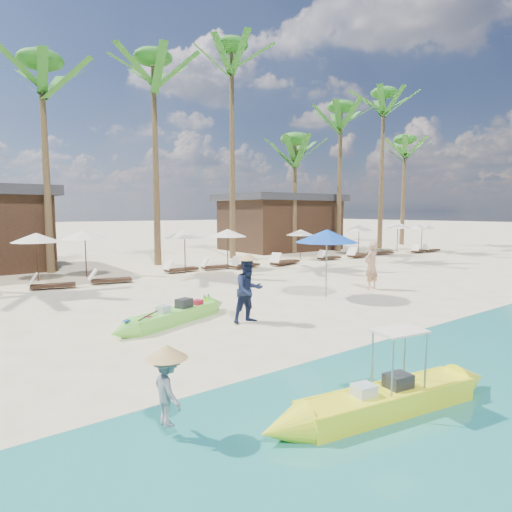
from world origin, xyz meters
TOP-DOWN VIEW (x-y plane):
  - ground at (0.00, 0.00)m, footprint 240.00×240.00m
  - wet_sand_strip at (0.00, -5.00)m, footprint 240.00×4.50m
  - green_canoe at (-2.68, 1.92)m, footprint 4.49×1.89m
  - yellow_canoe at (-2.43, -4.77)m, footprint 4.79×1.13m
  - tourist at (5.65, 1.96)m, footprint 0.70×0.48m
  - vendor_green at (-1.06, 0.74)m, footprint 0.90×0.73m
  - vendor_yellow at (-5.38, -3.46)m, footprint 0.38×0.64m
  - blue_umbrella at (3.07, 1.85)m, footprint 2.22×2.22m
  - resort_parasol_4 at (-4.36, 11.78)m, footprint 2.03×2.03m
  - lounger_4_right at (-4.36, 9.41)m, footprint 1.76×0.89m
  - resort_parasol_5 at (-2.37, 11.71)m, footprint 2.11×2.11m
  - lounger_5_left at (-2.12, 9.36)m, footprint 1.78×0.88m
  - resort_parasol_6 at (1.90, 10.22)m, footprint 2.08×2.08m
  - lounger_6_left at (1.72, 10.50)m, footprint 1.79×0.67m
  - lounger_6_right at (3.68, 10.38)m, footprint 1.68×0.64m
  - resort_parasol_7 at (4.44, 10.30)m, footprint 2.03×2.03m
  - lounger_7_left at (5.14, 9.86)m, footprint 1.85×0.85m
  - lounger_7_right at (8.21, 10.11)m, footprint 1.68×0.65m
  - resort_parasol_8 at (10.57, 11.37)m, footprint 1.81×1.81m
  - lounger_8_left at (7.60, 9.61)m, footprint 2.04×1.13m
  - resort_parasol_9 at (15.73, 11.02)m, footprint 2.00×2.00m
  - lounger_9_left at (11.59, 9.96)m, footprint 1.67×0.57m
  - lounger_9_right at (14.02, 9.69)m, footprint 1.97×0.88m
  - resort_parasol_10 at (19.80, 10.76)m, footprint 2.11×2.11m
  - lounger_10_left at (16.62, 9.98)m, footprint 2.02×0.99m
  - lounger_10_right at (20.15, 9.20)m, footprint 1.80×0.88m
  - resort_parasol_11 at (21.73, 9.98)m, footprint 2.05×2.05m
  - lounger_11_left at (21.46, 9.07)m, footprint 1.67×0.52m
  - palm_3 at (-3.36, 14.27)m, footprint 2.08×2.08m
  - palm_4 at (2.15, 14.01)m, footprint 2.08×2.08m
  - palm_5 at (7.45, 14.38)m, footprint 2.08×2.08m
  - palm_6 at (12.84, 14.52)m, footprint 2.08×2.08m
  - palm_7 at (16.57, 13.68)m, footprint 2.08×2.08m
  - palm_8 at (21.07, 13.33)m, footprint 2.08×2.08m
  - palm_9 at (26.21, 14.81)m, footprint 2.08×2.08m
  - pavilion_east at (14.00, 17.50)m, footprint 8.80×6.60m

SIDE VIEW (x-z plane):
  - ground at x=0.00m, z-range 0.00..0.00m
  - wet_sand_strip at x=0.00m, z-range 0.00..0.01m
  - lounger_7_right at x=8.21m, z-range -0.09..0.46m
  - lounger_6_right at x=3.68m, z-range -0.09..0.47m
  - lounger_9_left at x=11.59m, z-range -0.09..0.47m
  - lounger_11_left at x=21.46m, z-range -0.09..0.47m
  - lounger_4_right at x=-4.36m, z-range -0.09..0.48m
  - lounger_5_left at x=-2.12m, z-range -0.10..0.48m
  - lounger_10_right at x=20.15m, z-range -0.10..0.49m
  - lounger_6_left at x=1.72m, z-range -0.10..0.50m
  - green_canoe at x=-2.68m, z-range -0.10..0.50m
  - lounger_7_left at x=5.14m, z-range -0.10..0.50m
  - yellow_canoe at x=-2.43m, z-range -0.42..0.83m
  - lounger_9_right at x=14.02m, z-range -0.11..0.54m
  - lounger_10_left at x=16.62m, z-range -0.11..0.55m
  - lounger_8_left at x=7.60m, z-range -0.11..0.55m
  - vendor_yellow at x=-5.38m, z-range 0.18..1.16m
  - vendor_green at x=-1.06m, z-range 0.00..1.77m
  - tourist at x=5.65m, z-range 0.00..1.85m
  - resort_parasol_8 at x=10.57m, z-range 0.75..2.62m
  - resort_parasol_9 at x=15.73m, z-range 0.83..2.89m
  - resort_parasol_7 at x=4.44m, z-range 0.84..2.93m
  - resort_parasol_4 at x=-4.36m, z-range 0.84..2.94m
  - resort_parasol_11 at x=21.73m, z-range 0.85..2.95m
  - resort_parasol_6 at x=1.90m, z-range 0.86..3.01m
  - resort_parasol_5 at x=-2.37m, z-range 0.87..3.04m
  - resort_parasol_10 at x=19.80m, z-range 0.87..3.05m
  - blue_umbrella at x=3.07m, z-range 0.97..3.36m
  - pavilion_east at x=14.00m, z-range 0.05..4.35m
  - palm_6 at x=12.84m, z-range 2.79..11.31m
  - palm_9 at x=26.21m, z-range 3.14..12.97m
  - palm_3 at x=-3.36m, z-range 3.32..13.83m
  - palm_7 at x=16.57m, z-range 3.46..14.53m
  - palm_4 at x=2.15m, z-range 3.60..15.30m
  - palm_8 at x=21.07m, z-range 3.83..16.53m
  - palm_5 at x=7.45m, z-range 4.02..17.62m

